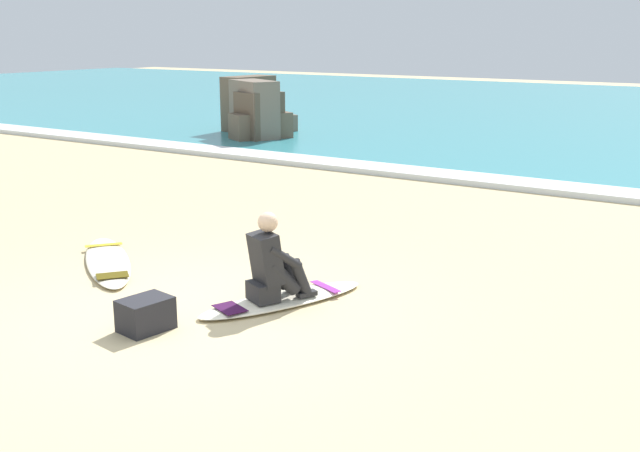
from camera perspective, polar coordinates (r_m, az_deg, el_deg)
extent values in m
plane|color=#CCB584|center=(8.09, -9.55, -6.43)|extent=(80.00, 80.00, 0.00)
cube|color=teal|center=(28.19, 22.32, 7.55)|extent=(80.00, 28.00, 0.10)
cube|color=white|center=(15.06, 12.22, 3.32)|extent=(80.00, 0.90, 0.11)
ellipsoid|color=#EFE5C6|center=(8.29, -2.77, -5.45)|extent=(1.24, 2.05, 0.07)
cube|color=purple|center=(8.58, 0.41, -4.49)|extent=(0.48, 0.27, 0.01)
cube|color=#351037|center=(7.98, -6.69, -6.05)|extent=(0.43, 0.36, 0.01)
cube|color=#232326|center=(8.13, -4.23, -4.84)|extent=(0.40, 0.37, 0.20)
cylinder|color=#232326|center=(8.25, -3.43, -3.44)|extent=(0.31, 0.43, 0.43)
cylinder|color=#232326|center=(8.36, -2.24, -3.39)|extent=(0.22, 0.29, 0.42)
cube|color=#232326|center=(8.46, -1.83, -4.57)|extent=(0.19, 0.24, 0.05)
cylinder|color=#232326|center=(8.08, -2.76, -3.81)|extent=(0.31, 0.43, 0.43)
cylinder|color=#232326|center=(8.17, -1.45, -3.81)|extent=(0.22, 0.29, 0.42)
cube|color=#232326|center=(8.26, -1.00, -5.03)|extent=(0.19, 0.24, 0.05)
cube|color=#232326|center=(8.04, -4.03, -2.43)|extent=(0.43, 0.41, 0.57)
sphere|color=beige|center=(7.95, -3.88, 0.29)|extent=(0.21, 0.21, 0.21)
cylinder|color=#232326|center=(8.22, -3.56, -1.87)|extent=(0.25, 0.40, 0.31)
cylinder|color=#232326|center=(7.98, -2.61, -2.35)|extent=(0.25, 0.40, 0.31)
ellipsoid|color=#EFE5C6|center=(9.99, -15.44, -2.51)|extent=(2.14, 1.83, 0.07)
cube|color=gold|center=(10.61, -15.71, -1.35)|extent=(0.37, 0.44, 0.01)
cube|color=#4C400C|center=(9.28, -15.11, -3.54)|extent=(0.41, 0.43, 0.01)
cube|color=#756656|center=(20.42, -4.89, 8.48)|extent=(1.69, 1.35, 1.58)
cube|color=brown|center=(20.22, -4.50, 8.04)|extent=(1.14, 1.19, 1.30)
cube|color=brown|center=(20.27, -4.40, 7.28)|extent=(1.38, 1.70, 0.76)
cube|color=#756656|center=(21.96, -3.30, 7.57)|extent=(1.37, 1.14, 0.55)
cube|color=brown|center=(22.02, -5.29, 8.91)|extent=(0.88, 1.60, 1.60)
cube|color=#232328|center=(7.70, -12.78, -6.39)|extent=(0.43, 0.53, 0.32)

